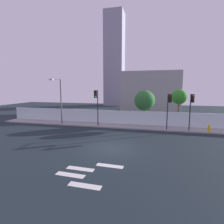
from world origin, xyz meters
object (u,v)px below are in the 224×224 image
at_px(roadside_tree_midleft, 179,97).
at_px(traffic_light_right, 191,104).
at_px(traffic_light_center, 97,100).
at_px(roadside_tree_leftmost, 145,100).
at_px(fire_hydrant, 209,128).
at_px(street_lamp_curbside, 60,97).
at_px(traffic_light_left, 169,104).

bearing_deg(roadside_tree_midleft, traffic_light_right, -75.25).
xyz_separation_m(traffic_light_center, roadside_tree_leftmost, (5.68, 3.56, -0.19)).
xyz_separation_m(traffic_light_right, fire_hydrant, (2.06, 0.38, -2.63)).
height_order(street_lamp_curbside, fire_hydrant, street_lamp_curbside).
bearing_deg(street_lamp_curbside, roadside_tree_leftmost, 14.34).
xyz_separation_m(traffic_light_right, street_lamp_curbside, (-16.50, 0.48, 0.55)).
relative_size(traffic_light_center, roadside_tree_leftmost, 0.97).
bearing_deg(traffic_light_left, traffic_light_right, 6.67).
relative_size(street_lamp_curbside, roadside_tree_midleft, 1.25).
bearing_deg(traffic_light_left, traffic_light_center, 179.62).
relative_size(traffic_light_right, fire_hydrant, 4.96).
height_order(fire_hydrant, roadside_tree_midleft, roadside_tree_midleft).
bearing_deg(traffic_light_right, fire_hydrant, 10.53).
relative_size(traffic_light_right, roadside_tree_midleft, 0.87).
distance_m(traffic_light_left, traffic_light_center, 8.59).
xyz_separation_m(roadside_tree_leftmost, roadside_tree_midleft, (4.43, 0.00, 0.51)).
relative_size(traffic_light_right, roadside_tree_leftmost, 0.89).
height_order(fire_hydrant, roadside_tree_leftmost, roadside_tree_leftmost).
distance_m(traffic_light_right, roadside_tree_midleft, 3.51).
bearing_deg(roadside_tree_midleft, roadside_tree_leftmost, 180.00).
distance_m(traffic_light_right, fire_hydrant, 3.36).
xyz_separation_m(traffic_light_left, street_lamp_curbside, (-14.09, 0.76, 0.53)).
distance_m(traffic_light_center, roadside_tree_midleft, 10.72).
bearing_deg(traffic_light_right, street_lamp_curbside, 178.34).
height_order(traffic_light_right, roadside_tree_leftmost, roadside_tree_leftmost).
bearing_deg(street_lamp_curbside, roadside_tree_midleft, 10.38).
relative_size(street_lamp_curbside, fire_hydrant, 7.16).
relative_size(traffic_light_center, traffic_light_right, 1.09).
bearing_deg(traffic_light_center, roadside_tree_midleft, 19.42).
height_order(traffic_light_right, street_lamp_curbside, street_lamp_curbside).
xyz_separation_m(traffic_light_right, roadside_tree_midleft, (-0.88, 3.34, 0.61)).
distance_m(traffic_light_left, fire_hydrant, 5.23).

